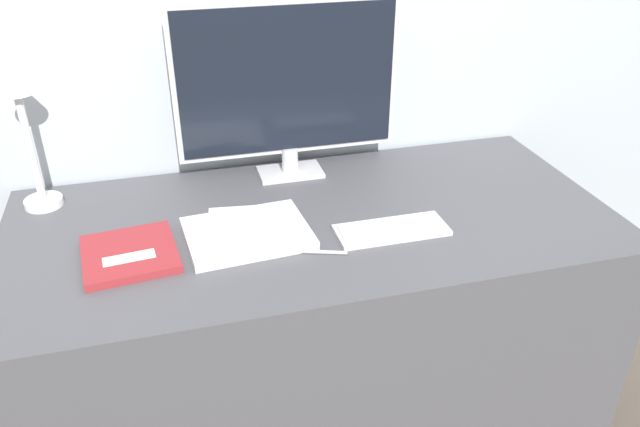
# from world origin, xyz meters

# --- Properties ---
(desk) EXTENTS (1.55, 0.73, 0.70)m
(desk) POSITION_xyz_m (0.00, 0.17, 0.35)
(desk) COLOR #4C4C51
(desk) RESTS_ON ground_plane
(monitor) EXTENTS (0.63, 0.11, 0.50)m
(monitor) POSITION_xyz_m (-0.00, 0.45, 0.97)
(monitor) COLOR silver
(monitor) RESTS_ON desk
(keyboard) EXTENTS (0.28, 0.11, 0.01)m
(keyboard) POSITION_xyz_m (0.17, 0.05, 0.71)
(keyboard) COLOR silver
(keyboard) RESTS_ON desk
(laptop) EXTENTS (0.31, 0.25, 0.02)m
(laptop) POSITION_xyz_m (-0.18, 0.12, 0.72)
(laptop) COLOR silver
(laptop) RESTS_ON desk
(ereader) EXTENTS (0.17, 0.18, 0.01)m
(ereader) POSITION_xyz_m (-0.20, 0.15, 0.73)
(ereader) COLOR white
(ereader) RESTS_ON laptop
(desk_lamp) EXTENTS (0.10, 0.10, 0.38)m
(desk_lamp) POSITION_xyz_m (-0.68, 0.43, 0.94)
(desk_lamp) COLOR white
(desk_lamp) RESTS_ON desk
(notebook) EXTENTS (0.23, 0.24, 0.02)m
(notebook) POSITION_xyz_m (-0.46, 0.11, 0.71)
(notebook) COLOR maroon
(notebook) RESTS_ON desk
(pen) EXTENTS (0.14, 0.05, 0.01)m
(pen) POSITION_xyz_m (-0.03, 0.01, 0.71)
(pen) COLOR silver
(pen) RESTS_ON desk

